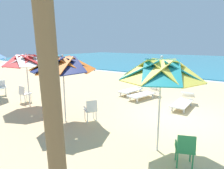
{
  "coord_description": "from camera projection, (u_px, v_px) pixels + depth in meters",
  "views": [
    {
      "loc": [
        2.25,
        -7.69,
        2.97
      ],
      "look_at": [
        -3.26,
        0.11,
        1.0
      ],
      "focal_mm": 31.72,
      "sensor_mm": 36.0,
      "label": 1
    }
  ],
  "objects": [
    {
      "name": "plastic_chair_1",
      "position": [
        91.0,
        109.0,
        7.62
      ],
      "size": [
        0.62,
        0.61,
        0.87
      ],
      "color": "white",
      "rests_on": "ground"
    },
    {
      "name": "beach_umbrella_0",
      "position": [
        161.0,
        71.0,
        5.17
      ],
      "size": [
        2.26,
        2.26,
        2.68
      ],
      "color": "silver",
      "rests_on": "ground"
    },
    {
      "name": "surf_foam",
      "position": [
        215.0,
        82.0,
        15.83
      ],
      "size": [
        80.0,
        0.7,
        0.01
      ],
      "primitive_type": "cube",
      "color": "white",
      "rests_on": "ground"
    },
    {
      "name": "plastic_chair_3",
      "position": [
        2.0,
        87.0,
        11.57
      ],
      "size": [
        0.59,
        0.57,
        0.87
      ],
      "color": "white",
      "rests_on": "ground"
    },
    {
      "name": "beach_umbrella_2",
      "position": [
        26.0,
        61.0,
        9.24
      ],
      "size": [
        2.32,
        2.32,
        2.55
      ],
      "color": "silver",
      "rests_on": "ground"
    },
    {
      "name": "ground_plane",
      "position": [
        176.0,
        118.0,
        8.03
      ],
      "size": [
        80.0,
        80.0,
        0.0
      ],
      "primitive_type": "plane",
      "color": "#D3B784"
    },
    {
      "name": "plastic_chair_0",
      "position": [
        185.0,
        148.0,
        4.79
      ],
      "size": [
        0.58,
        0.6,
        0.87
      ],
      "color": "#2D8C4C",
      "rests_on": "ground"
    },
    {
      "name": "plastic_chair_2",
      "position": [
        24.0,
        93.0,
        10.14
      ],
      "size": [
        0.47,
        0.5,
        0.87
      ],
      "color": "white",
      "rests_on": "ground"
    },
    {
      "name": "palm_tree_1",
      "position": [
        46.0,
        20.0,
        2.53
      ],
      "size": [
        3.03,
        2.85,
        4.93
      ],
      "color": "brown",
      "rests_on": "ground"
    },
    {
      "name": "beach_umbrella_1",
      "position": [
        63.0,
        65.0,
        7.29
      ],
      "size": [
        2.43,
        2.43,
        2.59
      ],
      "color": "silver",
      "rests_on": "ground"
    },
    {
      "name": "sun_lounger_2",
      "position": [
        144.0,
        93.0,
        10.92
      ],
      "size": [
        1.12,
        2.23,
        0.62
      ],
      "color": "white",
      "rests_on": "ground"
    },
    {
      "name": "sun_lounger_1",
      "position": [
        183.0,
        102.0,
        9.38
      ],
      "size": [
        0.67,
        2.16,
        0.62
      ],
      "color": "white",
      "rests_on": "ground"
    },
    {
      "name": "sun_lounger_3",
      "position": [
        133.0,
        89.0,
        11.95
      ],
      "size": [
        0.87,
        2.2,
        0.62
      ],
      "color": "white",
      "rests_on": "ground"
    }
  ]
}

